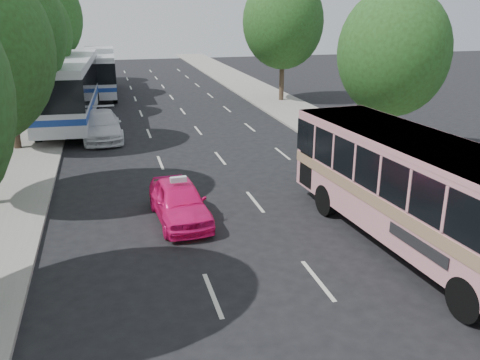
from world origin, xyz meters
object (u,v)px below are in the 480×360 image
object	(u,v)px
white_pickup	(102,126)
tour_coach_front	(69,85)
pink_bus	(417,183)
pink_taxi	(179,201)
tour_coach_rear	(99,69)

from	to	relation	value
white_pickup	tour_coach_front	world-z (taller)	tour_coach_front
pink_bus	pink_taxi	bearing A→B (deg)	144.53
pink_bus	pink_taxi	xyz separation A→B (m)	(-6.50, 3.89, -1.41)
pink_taxi	tour_coach_rear	distance (m)	27.71
white_pickup	pink_bus	bearing A→B (deg)	-63.26
tour_coach_front	tour_coach_rear	world-z (taller)	tour_coach_front
pink_taxi	white_pickup	world-z (taller)	white_pickup
tour_coach_rear	pink_taxi	bearing A→B (deg)	-83.85
pink_taxi	tour_coach_front	distance (m)	17.59
tour_coach_rear	white_pickup	bearing A→B (deg)	-89.03
tour_coach_front	tour_coach_rear	distance (m)	10.75
pink_taxi	white_pickup	bearing A→B (deg)	97.45
tour_coach_front	tour_coach_rear	bearing A→B (deg)	83.19
pink_bus	white_pickup	world-z (taller)	pink_bus
pink_taxi	tour_coach_rear	size ratio (longest dim) A/B	0.35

